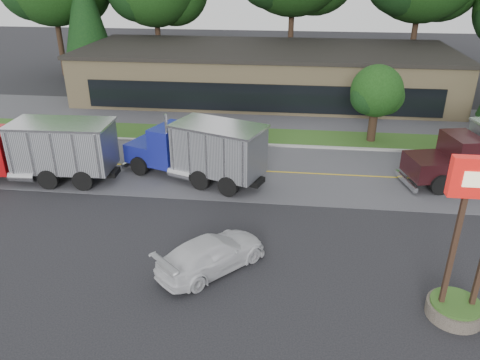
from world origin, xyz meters
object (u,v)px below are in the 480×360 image
object	(u,v)px
dump_truck_red	(42,149)
rally_car	(212,254)
dump_truck_blue	(201,149)
bilo_sign	(465,268)

from	to	relation	value
dump_truck_red	rally_car	distance (m)	12.95
dump_truck_red	rally_car	xyz separation A→B (m)	(10.69, -7.22, -1.12)
dump_truck_blue	rally_car	size ratio (longest dim) A/B	1.79
bilo_sign	dump_truck_blue	world-z (taller)	bilo_sign
dump_truck_blue	dump_truck_red	bearing A→B (deg)	27.50
rally_car	dump_truck_blue	bearing A→B (deg)	-34.37
dump_truck_blue	rally_car	xyz separation A→B (m)	(2.00, -8.26, -1.12)
dump_truck_red	rally_car	world-z (taller)	dump_truck_red
rally_car	dump_truck_red	bearing A→B (deg)	7.97
dump_truck_blue	bilo_sign	bearing A→B (deg)	157.77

